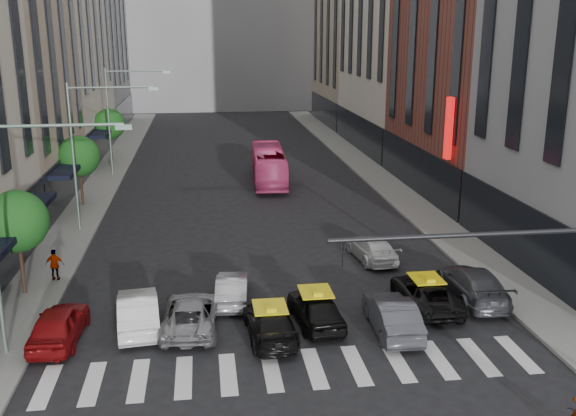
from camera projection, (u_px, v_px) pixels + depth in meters
name	position (u px, v px, depth m)	size (l,w,h in m)	color
ground	(305.00, 391.00, 22.29)	(160.00, 160.00, 0.00)	black
sidewalk_left	(96.00, 192.00, 49.44)	(3.00, 96.00, 0.15)	slate
sidewalk_right	(385.00, 183.00, 52.40)	(3.00, 96.00, 0.15)	slate
building_left_d	(84.00, 6.00, 78.18)	(8.00, 18.00, 30.00)	gray
building_right_b	(477.00, 18.00, 46.79)	(8.00, 18.00, 26.00)	brown
building_right_d	(356.00, 15.00, 82.82)	(8.00, 18.00, 28.00)	tan
tree_near	(17.00, 222.00, 29.34)	(2.88, 2.88, 4.95)	black
tree_mid	(79.00, 156.00, 44.63)	(2.88, 2.88, 4.95)	black
tree_far	(109.00, 124.00, 59.91)	(2.88, 2.88, 4.95)	black
streetlamp_near	(15.00, 207.00, 23.24)	(5.38, 0.25, 9.00)	gray
streetlamp_mid	(88.00, 137.00, 38.52)	(5.38, 0.25, 9.00)	gray
streetlamp_far	(119.00, 107.00, 53.80)	(5.38, 0.25, 9.00)	gray
traffic_signal	(541.00, 270.00, 21.13)	(10.10, 0.20, 6.00)	black
liberty_sign	(449.00, 128.00, 41.41)	(0.30, 0.70, 4.00)	red
car_red	(59.00, 324.00, 25.65)	(1.77, 4.39, 1.50)	maroon
car_white_front	(138.00, 311.00, 26.85)	(1.63, 4.67, 1.54)	white
car_silver	(191.00, 313.00, 26.82)	(2.26, 4.90, 1.36)	gray
taxi_left	(270.00, 323.00, 25.98)	(1.87, 4.61, 1.34)	black
taxi_center	(316.00, 308.00, 27.19)	(1.73, 4.29, 1.46)	black
car_grey_mid	(392.00, 315.00, 26.49)	(1.59, 4.55, 1.50)	#3B3C42
taxi_right	(425.00, 293.00, 28.83)	(2.29, 4.97, 1.38)	black
car_grey_curb	(473.00, 284.00, 29.68)	(2.16, 5.32, 1.54)	#3E3F45
car_row2_left	(232.00, 288.00, 29.42)	(1.41, 4.04, 1.33)	#A5A4A9
car_row2_right	(372.00, 248.00, 34.92)	(1.84, 4.52, 1.31)	#BEBEBE
bus	(269.00, 165.00, 52.51)	(2.47, 10.55, 2.94)	#E34381
pedestrian_far	(55.00, 265.00, 31.61)	(0.93, 0.39, 1.59)	gray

